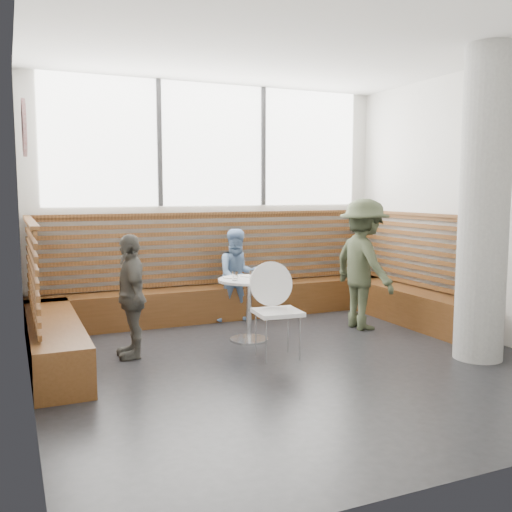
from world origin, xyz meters
name	(u,v)px	position (x,y,z in m)	size (l,w,h in m)	color
room	(296,206)	(0.00, 0.00, 1.60)	(5.00, 5.00, 3.20)	silver
booth	(232,295)	(0.00, 1.77, 0.41)	(5.00, 2.50, 1.44)	#4A2B12
concrete_column	(484,206)	(1.85, -0.60, 1.60)	(0.50, 0.50, 3.20)	gray
wall_art	(24,128)	(-2.46, 0.40, 2.30)	(0.50, 0.50, 0.03)	white
cafe_table	(249,296)	(-0.08, 1.02, 0.53)	(0.72, 0.72, 0.74)	silver
cafe_chair	(274,302)	(-0.08, 0.32, 0.59)	(0.48, 0.47, 1.00)	white
adult_man	(364,264)	(1.49, 1.00, 0.83)	(1.07, 0.61, 1.65)	#38402B
child_back	(238,276)	(0.16, 1.97, 0.63)	(0.61, 0.47, 1.25)	#6B8CB9
child_left	(131,296)	(-1.47, 0.92, 0.65)	(0.77, 0.32, 1.31)	#4D4C46
plate_near	(231,277)	(-0.25, 1.16, 0.74)	(0.20, 0.20, 0.01)	white
plate_far	(247,276)	(-0.04, 1.18, 0.74)	(0.18, 0.18, 0.01)	white
glass_left	(235,276)	(-0.29, 0.95, 0.79)	(0.07, 0.07, 0.11)	white
glass_mid	(252,275)	(-0.08, 0.92, 0.79)	(0.07, 0.07, 0.10)	white
glass_right	(265,273)	(0.13, 1.04, 0.79)	(0.07, 0.07, 0.10)	white
menu_card	(263,281)	(0.01, 0.81, 0.74)	(0.21, 0.15, 0.00)	#A5C64C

